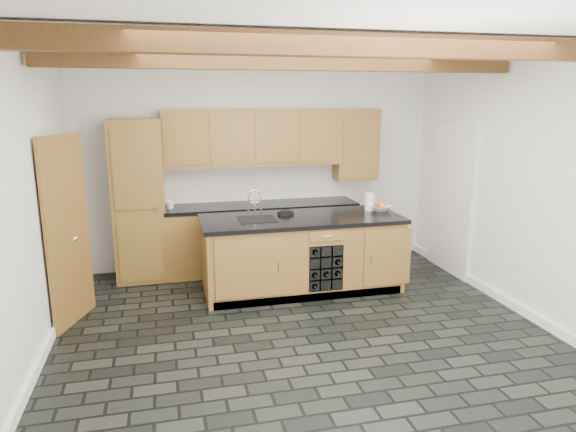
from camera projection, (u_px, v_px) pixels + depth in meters
name	position (u px, v px, depth m)	size (l,w,h in m)	color
ground	(306.00, 336.00, 5.20)	(5.00, 5.00, 0.00)	black
room_shell	(285.00, 179.00, 5.34)	(5.01, 5.00, 5.00)	white
back_cabinetry	(236.00, 201.00, 7.01)	(3.65, 0.62, 2.20)	olive
island	(302.00, 254.00, 6.38)	(2.48, 0.96, 0.93)	olive
faucet	(257.00, 216.00, 6.18)	(0.45, 0.40, 0.34)	black
kitchen_scale	(286.00, 213.00, 6.40)	(0.20, 0.14, 0.06)	black
fruit_bowl	(380.00, 208.00, 6.63)	(0.29, 0.29, 0.07)	white
fruit_cluster	(380.00, 205.00, 6.63)	(0.16, 0.17, 0.07)	#B44118
paper_towel	(370.00, 202.00, 6.64)	(0.12, 0.12, 0.22)	white
mug	(170.00, 205.00, 6.73)	(0.11, 0.11, 0.11)	white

